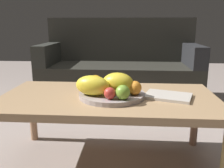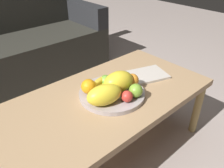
# 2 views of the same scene
# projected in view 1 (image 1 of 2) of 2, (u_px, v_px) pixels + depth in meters

# --- Properties ---
(ground_plane) EXTENTS (8.00, 8.00, 0.00)m
(ground_plane) POSITION_uv_depth(u_px,v_px,m) (109.00, 163.00, 1.49)
(ground_plane) COLOR gray
(coffee_table) EXTENTS (1.23, 0.64, 0.43)m
(coffee_table) POSITION_uv_depth(u_px,v_px,m) (108.00, 103.00, 1.40)
(coffee_table) COLOR #A6825C
(coffee_table) RESTS_ON ground_plane
(couch) EXTENTS (1.70, 0.70, 0.90)m
(couch) POSITION_uv_depth(u_px,v_px,m) (120.00, 72.00, 2.74)
(couch) COLOR #292822
(couch) RESTS_ON ground_plane
(fruit_bowl) EXTENTS (0.37, 0.37, 0.03)m
(fruit_bowl) POSITION_uv_depth(u_px,v_px,m) (112.00, 95.00, 1.36)
(fruit_bowl) COLOR #A29697
(fruit_bowl) RESTS_ON coffee_table
(melon_large_front) EXTENTS (0.19, 0.15, 0.12)m
(melon_large_front) POSITION_uv_depth(u_px,v_px,m) (118.00, 83.00, 1.33)
(melon_large_front) COLOR yellow
(melon_large_front) RESTS_ON fruit_bowl
(melon_smaller_beside) EXTENTS (0.21, 0.15, 0.11)m
(melon_smaller_beside) POSITION_uv_depth(u_px,v_px,m) (92.00, 85.00, 1.30)
(melon_smaller_beside) COLOR yellow
(melon_smaller_beside) RESTS_ON fruit_bowl
(orange_front) EXTENTS (0.08, 0.08, 0.08)m
(orange_front) POSITION_uv_depth(u_px,v_px,m) (96.00, 82.00, 1.43)
(orange_front) COLOR orange
(orange_front) RESTS_ON fruit_bowl
(orange_left) EXTENTS (0.08, 0.08, 0.08)m
(orange_left) POSITION_uv_depth(u_px,v_px,m) (135.00, 88.00, 1.31)
(orange_left) COLOR orange
(orange_left) RESTS_ON fruit_bowl
(apple_front) EXTENTS (0.07, 0.07, 0.07)m
(apple_front) POSITION_uv_depth(u_px,v_px,m) (115.00, 84.00, 1.42)
(apple_front) COLOR #69A234
(apple_front) RESTS_ON fruit_bowl
(apple_left) EXTENTS (0.06, 0.06, 0.06)m
(apple_left) POSITION_uv_depth(u_px,v_px,m) (110.00, 93.00, 1.24)
(apple_left) COLOR #BB322A
(apple_left) RESTS_ON fruit_bowl
(apple_right) EXTENTS (0.08, 0.08, 0.08)m
(apple_right) POSITION_uv_depth(u_px,v_px,m) (123.00, 92.00, 1.23)
(apple_right) COLOR olive
(apple_right) RESTS_ON fruit_bowl
(banana_bunch) EXTENTS (0.16, 0.14, 0.06)m
(banana_bunch) POSITION_uv_depth(u_px,v_px,m) (110.00, 85.00, 1.43)
(banana_bunch) COLOR yellow
(banana_bunch) RESTS_ON fruit_bowl
(magazine) EXTENTS (0.29, 0.25, 0.02)m
(magazine) POSITION_uv_depth(u_px,v_px,m) (168.00, 96.00, 1.35)
(magazine) COLOR beige
(magazine) RESTS_ON coffee_table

